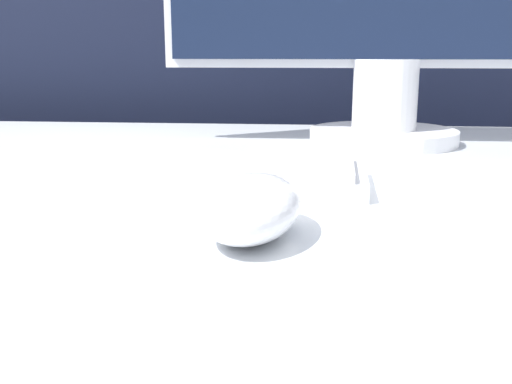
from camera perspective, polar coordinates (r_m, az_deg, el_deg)
The scene contains 3 objects.
partition_panel at distance 1.23m, azimuth 1.27°, elevation -0.89°, with size 5.00×0.03×1.06m.
computer_mouse_near at distance 0.42m, azimuth -0.46°, elevation -1.44°, with size 0.08×0.13×0.04m.
keyboard at distance 0.61m, azimuth -9.37°, elevation 1.96°, with size 0.42×0.14×0.02m.
Camera 1 is at (0.08, -0.63, 0.84)m, focal length 42.00 mm.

